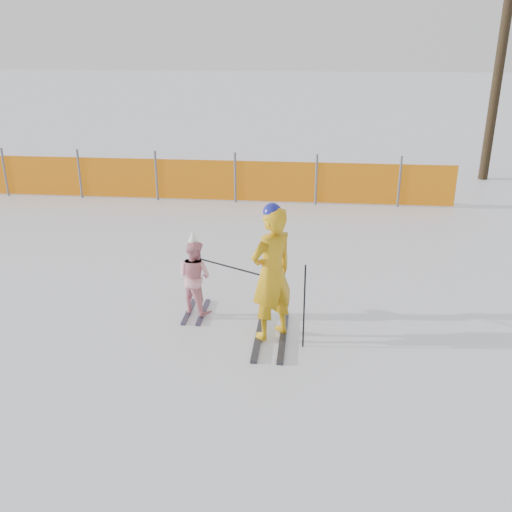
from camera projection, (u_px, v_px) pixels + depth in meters
The scene contains 5 objects.
ground at pixel (252, 335), 8.02m from camera, with size 120.00×120.00×0.00m, color white.
adult at pixel (272, 273), 7.60m from camera, with size 0.80×1.41×1.95m.
child at pixel (195, 276), 8.44m from camera, with size 0.69×0.85×1.32m.
ski_poles at pixel (268, 287), 7.74m from camera, with size 1.55×0.80×1.20m.
safety_fence at pixel (103, 177), 14.47m from camera, with size 17.37×0.06×1.25m.
Camera 1 is at (0.78, -7.02, 3.96)m, focal length 40.00 mm.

